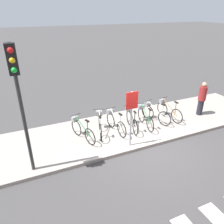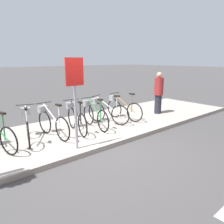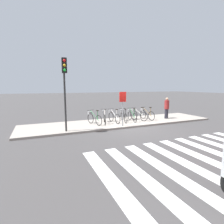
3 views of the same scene
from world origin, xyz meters
name	(u,v)px [view 3 (image 3 of 3)]	position (x,y,z in m)	size (l,w,h in m)	color
ground_plane	(133,128)	(0.00, 0.00, 0.00)	(120.00, 120.00, 0.00)	#423F3F
sidewalk	(122,122)	(0.00, 1.51, 0.06)	(13.17, 3.03, 0.12)	#9E9389
parked_bicycle_0	(94,118)	(-2.05, 1.45, 0.54)	(0.61, 1.48, 0.95)	black
parked_bicycle_1	(105,117)	(-1.26, 1.55, 0.54)	(0.60, 1.48, 0.95)	black
parked_bicycle_2	(114,116)	(-0.65, 1.47, 0.54)	(0.46, 1.54, 0.95)	black
parked_bicycle_3	(124,116)	(0.06, 1.40, 0.54)	(0.49, 1.51, 0.95)	black
parked_bicycle_4	(132,115)	(0.69, 1.38, 0.54)	(0.46, 1.53, 0.95)	black
parked_bicycle_5	(138,114)	(1.26, 1.53, 0.54)	(0.65, 1.46, 0.95)	black
parked_bicycle_6	(146,114)	(1.99, 1.53, 0.54)	(0.46, 1.53, 0.95)	black
pedestrian	(167,108)	(3.61, 1.24, 0.94)	(0.34, 0.34, 1.57)	#23232D
traffic_light	(65,80)	(-3.94, 0.24, 2.85)	(0.24, 0.40, 3.82)	#2D2D2D
sign_post	(123,103)	(-0.58, 0.29, 1.54)	(0.44, 0.07, 2.08)	#99999E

